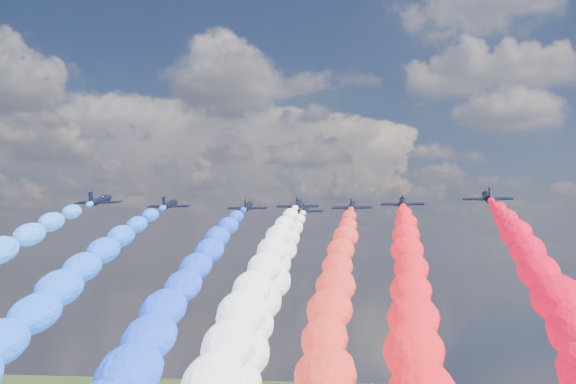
# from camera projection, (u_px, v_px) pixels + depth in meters

# --- Properties ---
(jet_0) EXTENTS (8.16, 11.00, 4.38)m
(jet_0) POSITION_uv_depth(u_px,v_px,m) (100.00, 201.00, 126.49)
(jet_0) COLOR black
(jet_1) EXTENTS (7.94, 10.85, 4.38)m
(jet_1) POSITION_uv_depth(u_px,v_px,m) (170.00, 205.00, 137.71)
(jet_1) COLOR black
(trail_1) EXTENTS (7.16, 97.71, 39.48)m
(trail_1) POSITION_uv_depth(u_px,v_px,m) (46.00, 320.00, 87.30)
(trail_1) COLOR blue
(jet_2) EXTENTS (8.51, 11.25, 4.38)m
(jet_2) POSITION_uv_depth(u_px,v_px,m) (248.00, 207.00, 143.75)
(jet_2) COLOR black
(trail_2) EXTENTS (7.16, 97.71, 39.48)m
(trail_2) POSITION_uv_depth(u_px,v_px,m) (175.00, 315.00, 93.34)
(trail_2) COLOR blue
(jet_3) EXTENTS (8.39, 11.16, 4.38)m
(jet_3) POSITION_uv_depth(u_px,v_px,m) (298.00, 205.00, 137.87)
(jet_3) COLOR black
(trail_3) EXTENTS (7.16, 97.71, 39.48)m
(trail_3) POSITION_uv_depth(u_px,v_px,m) (249.00, 319.00, 87.45)
(trail_3) COLOR white
(jet_4) EXTENTS (8.10, 10.96, 4.38)m
(jet_4) POSITION_uv_depth(u_px,v_px,m) (305.00, 210.00, 154.96)
(jet_4) COLOR black
(trail_4) EXTENTS (7.16, 97.71, 39.48)m
(trail_4) POSITION_uv_depth(u_px,v_px,m) (268.00, 308.00, 104.55)
(trail_4) COLOR silver
(jet_5) EXTENTS (7.92, 10.83, 4.38)m
(jet_5) POSITION_uv_depth(u_px,v_px,m) (352.00, 206.00, 142.07)
(jet_5) COLOR black
(trail_5) EXTENTS (7.16, 97.71, 39.48)m
(trail_5) POSITION_uv_depth(u_px,v_px,m) (335.00, 316.00, 91.66)
(trail_5) COLOR red
(jet_6) EXTENTS (8.16, 11.00, 4.38)m
(jet_6) POSITION_uv_depth(u_px,v_px,m) (402.00, 202.00, 131.53)
(jet_6) COLOR black
(trail_6) EXTENTS (7.16, 97.71, 39.48)m
(trail_6) POSITION_uv_depth(u_px,v_px,m) (414.00, 325.00, 81.12)
(trail_6) COLOR red
(jet_7) EXTENTS (8.38, 11.16, 4.38)m
(jet_7) POSITION_uv_depth(u_px,v_px,m) (487.00, 197.00, 117.90)
(jet_7) COLOR black
(trail_7) EXTENTS (7.16, 97.71, 39.48)m
(trail_7) POSITION_uv_depth(u_px,v_px,m) (565.00, 340.00, 67.48)
(trail_7) COLOR red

